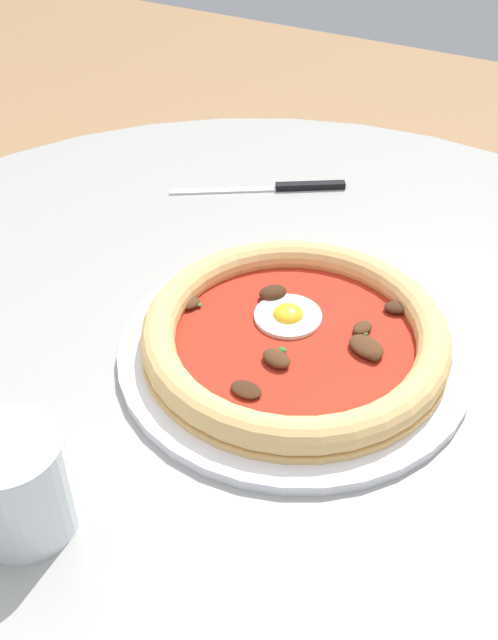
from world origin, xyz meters
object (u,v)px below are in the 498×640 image
at_px(dining_table, 257,444).
at_px(steak_knife, 284,187).
at_px(pizza_on_plate, 295,338).
at_px(water_glass, 19,489).

bearing_deg(dining_table, steak_knife, -67.95).
relative_size(dining_table, pizza_on_plate, 3.26).
distance_m(dining_table, water_glass, 0.28).
relative_size(pizza_on_plate, water_glass, 3.85).
bearing_deg(water_glass, dining_table, -105.99).
bearing_deg(steak_knife, dining_table, 112.05).
relative_size(dining_table, water_glass, 12.56).
height_order(dining_table, steak_knife, steak_knife).
relative_size(pizza_on_plate, steak_knife, 1.69).
height_order(pizza_on_plate, water_glass, water_glass).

